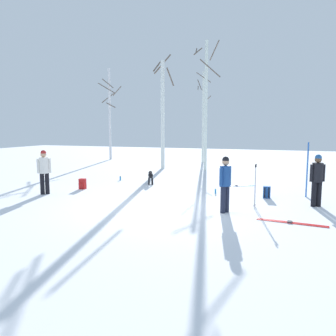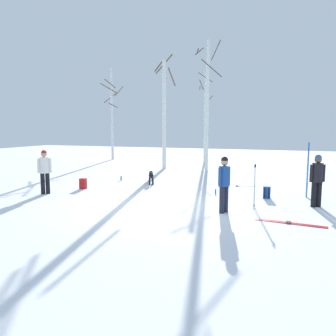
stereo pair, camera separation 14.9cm
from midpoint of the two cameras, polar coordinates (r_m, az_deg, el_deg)
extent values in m
plane|color=white|center=(11.02, -1.14, -6.53)|extent=(60.00, 60.00, 0.00)
cylinder|color=black|center=(13.74, -19.73, -2.50)|extent=(0.16, 0.16, 0.82)
cylinder|color=black|center=(13.73, -20.48, -2.53)|extent=(0.16, 0.16, 0.82)
cylinder|color=silver|center=(13.64, -20.23, 0.47)|extent=(0.34, 0.34, 0.62)
sphere|color=tan|center=(13.60, -20.31, 2.23)|extent=(0.22, 0.22, 0.22)
sphere|color=#B22626|center=(13.60, -20.32, 2.48)|extent=(0.21, 0.21, 0.21)
cylinder|color=silver|center=(13.65, -19.35, 0.43)|extent=(0.10, 0.10, 0.56)
cylinder|color=silver|center=(13.63, -21.11, 0.34)|extent=(0.10, 0.10, 0.56)
cylinder|color=#1E2338|center=(10.29, 10.31, -5.27)|extent=(0.16, 0.16, 0.82)
cylinder|color=#1E2338|center=(10.15, 9.70, -5.42)|extent=(0.16, 0.16, 0.82)
cylinder|color=#1E478C|center=(10.10, 10.09, -1.35)|extent=(0.34, 0.34, 0.62)
sphere|color=tan|center=(10.04, 10.14, 1.02)|extent=(0.22, 0.22, 0.22)
sphere|color=black|center=(10.04, 10.15, 1.37)|extent=(0.21, 0.21, 0.21)
cylinder|color=#1E478C|center=(10.26, 10.81, -1.34)|extent=(0.10, 0.10, 0.56)
cylinder|color=#1E478C|center=(9.93, 9.35, -1.58)|extent=(0.10, 0.10, 0.56)
cylinder|color=black|center=(11.90, 24.89, -4.15)|extent=(0.16, 0.16, 0.82)
cylinder|color=black|center=(11.81, 24.14, -4.20)|extent=(0.16, 0.16, 0.82)
cylinder|color=black|center=(11.74, 24.70, -0.72)|extent=(0.34, 0.34, 0.62)
sphere|color=brown|center=(11.70, 24.80, 1.32)|extent=(0.22, 0.22, 0.22)
sphere|color=#265999|center=(11.69, 24.82, 1.61)|extent=(0.21, 0.21, 0.21)
cylinder|color=black|center=(11.85, 25.56, -0.80)|extent=(0.10, 0.10, 0.56)
cylinder|color=black|center=(11.64, 23.81, -0.84)|extent=(0.10, 0.10, 0.56)
ellipsoid|color=black|center=(15.14, -2.65, -1.25)|extent=(0.45, 0.64, 0.26)
sphere|color=black|center=(15.46, -2.67, -0.84)|extent=(0.18, 0.18, 0.18)
ellipsoid|color=black|center=(15.53, -2.68, -0.88)|extent=(0.10, 0.12, 0.06)
cylinder|color=black|center=(14.78, -2.62, -1.14)|extent=(0.11, 0.19, 0.17)
cylinder|color=black|center=(15.37, -2.94, -2.15)|extent=(0.07, 0.07, 0.28)
cylinder|color=black|center=(15.37, -2.37, -2.14)|extent=(0.07, 0.07, 0.28)
cylinder|color=black|center=(14.98, -2.92, -2.38)|extent=(0.07, 0.07, 0.28)
cylinder|color=black|center=(14.99, -2.33, -2.38)|extent=(0.07, 0.07, 0.28)
cube|color=blue|center=(13.30, 23.26, -0.50)|extent=(0.04, 0.08, 1.95)
cube|color=blue|center=(13.21, 23.47, 3.87)|extent=(0.03, 0.06, 0.10)
cube|color=blue|center=(13.24, 23.19, -0.53)|extent=(0.04, 0.08, 1.95)
cube|color=blue|center=(13.16, 23.40, 3.86)|extent=(0.03, 0.06, 0.10)
cube|color=blue|center=(14.92, 11.91, -3.08)|extent=(1.69, 0.90, 0.02)
cube|color=#333338|center=(14.93, 12.10, -2.99)|extent=(0.14, 0.11, 0.03)
cube|color=blue|center=(15.02, 11.80, -3.01)|extent=(1.69, 0.90, 0.02)
cube|color=#333338|center=(15.03, 11.98, -2.92)|extent=(0.14, 0.11, 0.03)
cube|color=red|center=(9.71, 20.79, -8.80)|extent=(1.84, 0.27, 0.02)
cube|color=#333338|center=(9.71, 20.49, -8.65)|extent=(0.13, 0.08, 0.03)
cube|color=red|center=(9.62, 20.72, -8.95)|extent=(1.84, 0.27, 0.02)
cube|color=#333338|center=(9.61, 20.43, -8.80)|extent=(0.13, 0.08, 0.03)
cylinder|color=#B2B2BC|center=(11.07, 15.10, -3.22)|extent=(0.02, 0.10, 1.31)
cylinder|color=black|center=(10.97, 15.22, 0.42)|extent=(0.04, 0.04, 0.10)
cylinder|color=black|center=(11.19, 15.01, -6.19)|extent=(0.07, 0.07, 0.01)
cylinder|color=#B2B2BC|center=(10.91, 15.02, -3.38)|extent=(0.02, 0.10, 1.31)
cylinder|color=black|center=(10.80, 15.14, 0.32)|extent=(0.04, 0.04, 0.10)
cylinder|color=black|center=(11.02, 14.92, -6.39)|extent=(0.07, 0.07, 0.01)
cube|color=red|center=(14.44, -14.14, -2.62)|extent=(0.27, 0.21, 0.44)
cube|color=red|center=(14.34, -14.40, -2.96)|extent=(0.20, 0.07, 0.20)
cube|color=black|center=(14.57, -14.15, -2.53)|extent=(0.04, 0.03, 0.37)
cube|color=black|center=(14.50, -13.67, -2.57)|extent=(0.04, 0.03, 0.37)
cube|color=#1E4C99|center=(12.68, 16.98, -4.03)|extent=(0.27, 0.21, 0.44)
cube|color=#1E4C99|center=(12.82, 16.97, -4.21)|extent=(0.20, 0.07, 0.20)
cube|color=black|center=(12.56, 17.30, -4.14)|extent=(0.04, 0.03, 0.37)
cube|color=black|center=(12.56, 16.65, -4.12)|extent=(0.04, 0.03, 0.37)
cylinder|color=#1E72BF|center=(16.41, -7.83, -1.78)|extent=(0.07, 0.07, 0.19)
cylinder|color=black|center=(16.39, -7.83, -1.41)|extent=(0.04, 0.04, 0.02)
cylinder|color=#1E72BF|center=(13.13, 8.51, -3.99)|extent=(0.06, 0.06, 0.19)
cylinder|color=black|center=(13.11, 8.52, -3.53)|extent=(0.04, 0.04, 0.02)
cylinder|color=silver|center=(27.32, -9.50, 9.08)|extent=(0.19, 0.19, 7.25)
cylinder|color=brown|center=(27.00, -9.30, 10.62)|extent=(0.58, 0.60, 0.41)
cylinder|color=brown|center=(27.88, -9.80, 11.80)|extent=(0.80, 0.76, 0.83)
cylinder|color=brown|center=(26.82, -10.01, 13.37)|extent=(1.38, 0.39, 0.86)
cylinder|color=brown|center=(27.10, -9.81, 14.15)|extent=(0.88, 0.32, 0.74)
cylinder|color=brown|center=(27.77, -8.26, 12.98)|extent=(1.21, 0.85, 0.66)
cylinder|color=white|center=(20.85, -0.47, 9.04)|extent=(0.24, 0.24, 6.66)
cylinder|color=brown|center=(20.86, 0.87, 15.41)|extent=(0.15, 1.09, 0.97)
cylinder|color=brown|center=(21.40, -1.40, 17.13)|extent=(0.28, 0.85, 0.78)
cylinder|color=brown|center=(21.72, -0.48, 17.47)|extent=(1.05, 0.47, 1.23)
cylinder|color=silver|center=(24.60, 6.55, 8.62)|extent=(0.16, 0.16, 6.60)
cylinder|color=brown|center=(24.98, 7.17, 11.57)|extent=(0.76, 0.40, 0.58)
cylinder|color=brown|center=(24.76, 5.71, 13.57)|extent=(0.24, 0.78, 0.39)
cylinder|color=brown|center=(24.35, 6.65, 15.26)|extent=(1.02, 0.30, 0.73)
cylinder|color=brown|center=(24.64, 5.97, 14.09)|extent=(0.48, 0.53, 0.82)
cylinder|color=silver|center=(20.03, 7.00, 10.45)|extent=(0.18, 0.18, 7.62)
cylinder|color=brown|center=(20.70, 5.67, 19.40)|extent=(0.26, 1.12, 0.64)
cylinder|color=brown|center=(20.73, 8.47, 19.42)|extent=(0.76, 0.84, 0.97)
cylinder|color=brown|center=(19.70, 7.75, 16.69)|extent=(1.10, 0.76, 0.98)
cylinder|color=brown|center=(20.50, 5.37, 19.45)|extent=(0.33, 1.21, 0.59)
camera|label=1|loc=(0.07, -89.67, 0.04)|focal=35.37mm
camera|label=2|loc=(0.07, 90.33, -0.04)|focal=35.37mm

